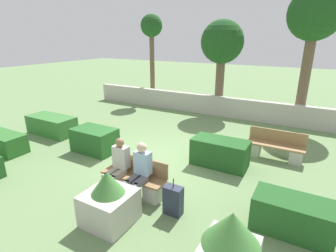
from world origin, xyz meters
TOP-DOWN VIEW (x-y plane):
  - ground_plane at (0.00, 0.00)m, footprint 60.00×60.00m
  - perimeter_wall at (0.00, 5.40)m, footprint 13.87×0.30m
  - bench_front at (0.63, -1.93)m, footprint 1.63×0.48m
  - bench_left_side at (3.28, 1.72)m, footprint 1.67×0.48m
  - person_seated_man at (0.91, -2.06)m, footprint 0.38×0.64m
  - person_seated_woman at (0.29, -2.07)m, footprint 0.38×0.64m
  - hedge_block_near_left at (4.05, -1.53)m, footprint 1.44×0.74m
  - hedge_block_near_right at (1.94, 0.47)m, footprint 1.59×0.80m
  - hedge_block_mid_right at (-1.95, -0.59)m, footprint 1.40×0.88m
  - hedge_block_far_left at (-4.58, -0.20)m, footprint 1.94×0.89m
  - hedge_block_far_right at (-4.69, -2.08)m, footprint 1.93×0.73m
  - planter_corner_left at (3.32, -3.12)m, footprint 0.89×0.89m
  - planter_corner_right at (0.85, -3.03)m, footprint 0.93×0.93m
  - suitcase at (1.84, -2.18)m, footprint 0.39×0.23m
  - tree_leftmost at (-4.28, 6.54)m, footprint 1.20×1.20m
  - tree_center_left at (-0.04, 5.98)m, footprint 1.98×1.98m
  - tree_center_right at (3.60, 6.11)m, footprint 2.10×2.10m

SIDE VIEW (x-z plane):
  - ground_plane at x=0.00m, z-range 0.00..0.00m
  - hedge_block_far_right at x=-4.69m, z-range 0.00..0.61m
  - suitcase at x=1.84m, z-range -0.10..0.74m
  - bench_front at x=0.63m, z-range -0.11..0.76m
  - bench_left_side at x=3.28m, z-range -0.11..0.76m
  - hedge_block_far_left at x=-4.58m, z-range 0.00..0.69m
  - hedge_block_near_left at x=4.05m, z-range 0.00..0.70m
  - hedge_block_mid_right at x=-1.95m, z-range 0.00..0.77m
  - hedge_block_near_right at x=1.94m, z-range 0.00..0.78m
  - perimeter_wall at x=0.00m, z-range 0.00..0.92m
  - planter_corner_right at x=0.85m, z-range -0.08..1.05m
  - planter_corner_left at x=3.32m, z-range 0.03..1.21m
  - person_seated_woman at x=0.29m, z-range 0.07..1.41m
  - person_seated_man at x=0.91m, z-range 0.08..1.43m
  - tree_center_left at x=-0.04m, z-range 1.07..5.42m
  - tree_leftmost at x=-4.28m, z-range 1.48..6.24m
  - tree_center_right at x=3.60m, z-range 1.53..7.03m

